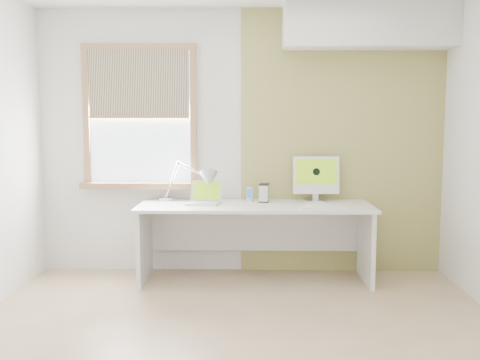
{
  "coord_description": "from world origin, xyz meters",
  "views": [
    {
      "loc": [
        0.07,
        -3.69,
        1.54
      ],
      "look_at": [
        0.0,
        1.05,
        1.0
      ],
      "focal_mm": 40.87,
      "sensor_mm": 36.0,
      "label": 1
    }
  ],
  "objects_px": {
    "desk": "(255,224)",
    "laptop": "(205,198)",
    "desk_lamp": "(200,181)",
    "external_drive": "(264,193)",
    "imac": "(316,176)"
  },
  "relations": [
    {
      "from": "desk",
      "to": "desk_lamp",
      "type": "bearing_deg",
      "value": 174.28
    },
    {
      "from": "desk_lamp",
      "to": "external_drive",
      "type": "bearing_deg",
      "value": 5.23
    },
    {
      "from": "laptop",
      "to": "desk",
      "type": "bearing_deg",
      "value": 1.36
    },
    {
      "from": "external_drive",
      "to": "desk",
      "type": "bearing_deg",
      "value": -129.59
    },
    {
      "from": "external_drive",
      "to": "imac",
      "type": "distance_m",
      "value": 0.53
    },
    {
      "from": "desk",
      "to": "laptop",
      "type": "height_order",
      "value": "laptop"
    },
    {
      "from": "desk_lamp",
      "to": "laptop",
      "type": "height_order",
      "value": "desk_lamp"
    },
    {
      "from": "desk_lamp",
      "to": "laptop",
      "type": "xyz_separation_m",
      "value": [
        0.05,
        -0.06,
        -0.15
      ]
    },
    {
      "from": "laptop",
      "to": "desk_lamp",
      "type": "bearing_deg",
      "value": 126.08
    },
    {
      "from": "desk",
      "to": "external_drive",
      "type": "xyz_separation_m",
      "value": [
        0.09,
        0.11,
        0.28
      ]
    },
    {
      "from": "desk",
      "to": "external_drive",
      "type": "distance_m",
      "value": 0.32
    },
    {
      "from": "desk_lamp",
      "to": "laptop",
      "type": "bearing_deg",
      "value": -53.92
    },
    {
      "from": "desk_lamp",
      "to": "external_drive",
      "type": "relative_size",
      "value": 3.61
    },
    {
      "from": "external_drive",
      "to": "imac",
      "type": "xyz_separation_m",
      "value": [
        0.51,
        0.06,
        0.16
      ]
    },
    {
      "from": "imac",
      "to": "laptop",
      "type": "bearing_deg",
      "value": -170.72
    }
  ]
}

